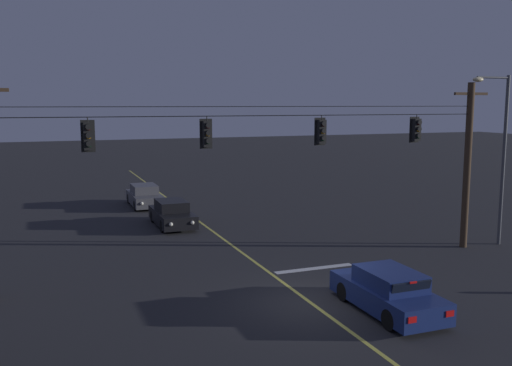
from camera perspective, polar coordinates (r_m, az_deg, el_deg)
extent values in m
plane|color=#28282B|center=(19.16, 5.62, -12.06)|extent=(180.00, 180.00, 0.00)
cube|color=#D1C64C|center=(28.15, -3.69, -5.46)|extent=(0.14, 60.00, 0.01)
cube|color=silver|center=(22.93, 5.95, -8.65)|extent=(3.40, 0.36, 0.01)
cylinder|color=#423021|center=(27.20, 20.71, 1.60)|extent=(0.32, 0.32, 7.53)
cube|color=#423021|center=(27.06, 21.05, 8.48)|extent=(1.80, 0.12, 0.12)
cylinder|color=slate|center=(27.06, 21.01, 7.74)|extent=(0.12, 0.12, 0.18)
cylinder|color=black|center=(21.72, 0.96, 6.87)|extent=(19.84, 0.03, 0.03)
cylinder|color=black|center=(21.72, 0.96, 7.79)|extent=(19.84, 0.02, 0.02)
cylinder|color=black|center=(20.20, -16.77, 6.19)|extent=(0.04, 0.04, 0.18)
cube|color=black|center=(20.22, -16.71, 4.57)|extent=(0.32, 0.26, 0.96)
cube|color=black|center=(20.36, -16.74, 4.60)|extent=(0.48, 0.03, 1.12)
sphere|color=#380A0A|center=(20.05, -16.70, 5.37)|extent=(0.17, 0.17, 0.17)
cylinder|color=black|center=(20.00, -16.70, 5.49)|extent=(0.20, 0.10, 0.20)
sphere|color=orange|center=(20.06, -16.67, 4.55)|extent=(0.17, 0.17, 0.17)
cylinder|color=black|center=(20.02, -16.67, 4.67)|extent=(0.20, 0.10, 0.20)
sphere|color=black|center=(20.08, -16.64, 3.73)|extent=(0.17, 0.17, 0.17)
cylinder|color=black|center=(20.04, -16.63, 3.84)|extent=(0.20, 0.10, 0.20)
cylinder|color=black|center=(20.96, -5.03, 6.55)|extent=(0.04, 0.04, 0.18)
cube|color=black|center=(20.98, -5.01, 5.00)|extent=(0.32, 0.26, 0.96)
cube|color=black|center=(21.12, -5.12, 5.01)|extent=(0.48, 0.03, 1.12)
sphere|color=#380A0A|center=(20.81, -4.90, 5.77)|extent=(0.17, 0.17, 0.17)
cylinder|color=black|center=(20.77, -4.87, 5.88)|extent=(0.20, 0.10, 0.20)
sphere|color=orange|center=(20.83, -4.89, 4.98)|extent=(0.17, 0.17, 0.17)
cylinder|color=black|center=(20.79, -4.86, 5.09)|extent=(0.20, 0.10, 0.20)
sphere|color=black|center=(20.85, -4.88, 4.19)|extent=(0.17, 0.17, 0.17)
cylinder|color=black|center=(20.80, -4.85, 4.30)|extent=(0.20, 0.10, 0.20)
cylinder|color=black|center=(22.76, 6.71, 6.64)|extent=(0.04, 0.04, 0.18)
cube|color=black|center=(22.78, 6.68, 5.21)|extent=(0.32, 0.26, 0.96)
cube|color=black|center=(22.91, 6.51, 5.23)|extent=(0.48, 0.03, 1.12)
sphere|color=#380A0A|center=(22.62, 6.88, 5.92)|extent=(0.17, 0.17, 0.17)
cylinder|color=black|center=(22.59, 6.93, 6.02)|extent=(0.20, 0.10, 0.20)
sphere|color=orange|center=(22.64, 6.87, 5.19)|extent=(0.17, 0.17, 0.17)
cylinder|color=black|center=(22.60, 6.92, 5.29)|extent=(0.20, 0.10, 0.20)
sphere|color=black|center=(22.65, 6.86, 4.46)|extent=(0.17, 0.17, 0.17)
cylinder|color=black|center=(22.61, 6.91, 4.56)|extent=(0.20, 0.10, 0.20)
cylinder|color=black|center=(25.23, 16.06, 6.52)|extent=(0.04, 0.04, 0.18)
cube|color=black|center=(25.25, 16.01, 5.23)|extent=(0.32, 0.26, 0.96)
cube|color=black|center=(25.37, 15.81, 5.25)|extent=(0.48, 0.03, 1.12)
sphere|color=#380A0A|center=(25.11, 16.25, 5.86)|extent=(0.17, 0.17, 0.17)
cylinder|color=black|center=(25.08, 16.31, 5.96)|extent=(0.20, 0.10, 0.20)
sphere|color=orange|center=(25.12, 16.23, 5.21)|extent=(0.17, 0.17, 0.17)
cylinder|color=black|center=(25.09, 16.29, 5.30)|extent=(0.20, 0.10, 0.20)
sphere|color=black|center=(25.14, 16.20, 4.55)|extent=(0.17, 0.17, 0.17)
cylinder|color=black|center=(25.10, 16.26, 4.64)|extent=(0.20, 0.10, 0.20)
cube|color=navy|center=(18.67, 13.21, -11.13)|extent=(1.80, 4.30, 0.68)
cube|color=navy|center=(18.39, 13.48, -9.44)|extent=(1.51, 2.15, 0.54)
cube|color=black|center=(19.13, 11.88, -8.70)|extent=(1.40, 0.21, 0.48)
cube|color=black|center=(17.57, 15.48, -10.34)|extent=(1.37, 0.18, 0.46)
cylinder|color=black|center=(19.39, 8.96, -10.87)|extent=(0.22, 0.64, 0.64)
cylinder|color=black|center=(20.20, 12.92, -10.20)|extent=(0.22, 0.64, 0.64)
cylinder|color=black|center=(17.28, 13.51, -13.39)|extent=(0.22, 0.64, 0.64)
cylinder|color=black|center=(18.18, 17.72, -12.46)|extent=(0.22, 0.64, 0.64)
cube|color=red|center=(16.63, 15.63, -13.28)|extent=(0.28, 0.03, 0.18)
cube|color=red|center=(17.40, 19.14, -12.46)|extent=(0.28, 0.03, 0.18)
cube|color=red|center=(17.42, 15.72, -9.72)|extent=(0.24, 0.04, 0.06)
cube|color=black|center=(30.76, -8.52, -3.41)|extent=(1.80, 4.30, 0.68)
cube|color=black|center=(30.76, -8.59, -2.26)|extent=(1.51, 2.15, 0.54)
cube|color=black|center=(29.86, -8.20, -2.56)|extent=(1.40, 0.21, 0.48)
cube|color=black|center=(31.79, -9.01, -1.93)|extent=(1.37, 0.18, 0.46)
cylinder|color=black|center=(29.71, -6.45, -4.15)|extent=(0.22, 0.64, 0.64)
cylinder|color=black|center=(29.36, -9.45, -4.36)|extent=(0.22, 0.64, 0.64)
cylinder|color=black|center=(32.25, -7.66, -3.20)|extent=(0.22, 0.64, 0.64)
cylinder|color=black|center=(31.93, -10.43, -3.38)|extent=(0.22, 0.64, 0.64)
sphere|color=white|center=(28.81, -6.49, -4.03)|extent=(0.20, 0.20, 0.20)
sphere|color=white|center=(28.56, -8.66, -4.18)|extent=(0.20, 0.20, 0.20)
cube|color=#4C4C51|center=(36.98, -11.26, -1.55)|extent=(1.80, 4.30, 0.68)
cube|color=#4C4C51|center=(37.00, -11.31, -0.59)|extent=(1.51, 2.15, 0.54)
cube|color=black|center=(36.09, -11.06, -0.80)|extent=(1.40, 0.21, 0.48)
cube|color=black|center=(38.04, -11.59, -0.36)|extent=(1.37, 0.18, 0.46)
cylinder|color=black|center=(35.86, -9.63, -2.11)|extent=(0.22, 0.64, 0.64)
cylinder|color=black|center=(35.59, -12.13, -2.25)|extent=(0.22, 0.64, 0.64)
cylinder|color=black|center=(38.44, -10.43, -1.44)|extent=(0.22, 0.64, 0.64)
cylinder|color=black|center=(38.19, -12.77, -1.57)|extent=(0.22, 0.64, 0.64)
sphere|color=white|center=(34.96, -9.74, -1.96)|extent=(0.20, 0.20, 0.20)
sphere|color=white|center=(34.77, -11.55, -2.06)|extent=(0.20, 0.20, 0.20)
cylinder|color=#4C4F54|center=(28.39, 23.89, 2.03)|extent=(0.16, 0.16, 7.87)
cylinder|color=#4C4F54|center=(27.67, 23.00, 9.86)|extent=(1.80, 0.10, 0.10)
ellipsoid|color=beige|center=(27.08, 21.68, 9.77)|extent=(0.56, 0.30, 0.22)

